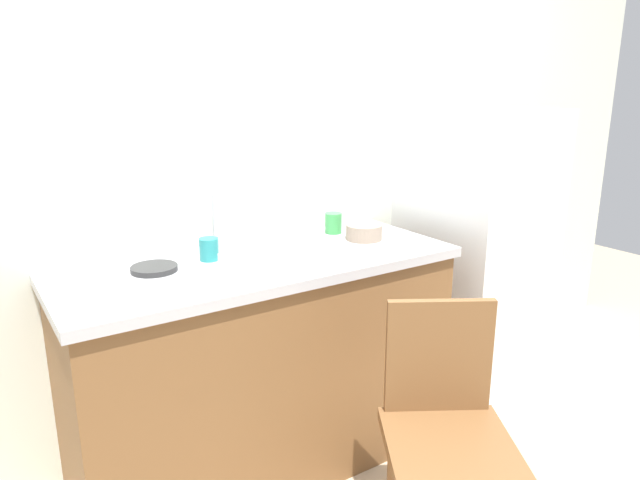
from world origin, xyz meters
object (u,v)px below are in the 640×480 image
object	(u,v)px
chair	(445,427)
refrigerator	(473,255)
terracotta_bowl	(364,232)
dish_tray	(264,261)
hotplate	(154,268)
cup_green	(333,223)
cup_teal	(209,249)

from	to	relation	value
chair	refrigerator	bearing A→B (deg)	69.97
refrigerator	terracotta_bowl	size ratio (longest dim) A/B	9.19
chair	terracotta_bowl	xyz separation A→B (m)	(0.26, 0.79, 0.45)
dish_tray	hotplate	size ratio (longest dim) A/B	1.65
terracotta_bowl	dish_tray	bearing A→B (deg)	-168.76
chair	dish_tray	xyz separation A→B (m)	(-0.29, 0.68, 0.44)
hotplate	terracotta_bowl	bearing A→B (deg)	-4.15
dish_tray	hotplate	xyz separation A→B (m)	(-0.36, 0.18, -0.02)
chair	terracotta_bowl	world-z (taller)	terracotta_bowl
hotplate	chair	bearing A→B (deg)	-52.71
hotplate	cup_green	bearing A→B (deg)	6.58
hotplate	cup_teal	distance (m)	0.23
cup_teal	dish_tray	bearing A→B (deg)	-55.32
dish_tray	terracotta_bowl	bearing A→B (deg)	11.24
refrigerator	cup_green	size ratio (longest dim) A/B	15.68
refrigerator	cup_teal	size ratio (longest dim) A/B	16.70
refrigerator	hotplate	xyz separation A→B (m)	(-1.59, 0.09, 0.19)
terracotta_bowl	cup_teal	world-z (taller)	cup_teal
refrigerator	cup_teal	world-z (taller)	refrigerator
chair	terracotta_bowl	bearing A→B (deg)	102.55
cup_green	terracotta_bowl	bearing A→B (deg)	-73.58
hotplate	cup_teal	world-z (taller)	cup_teal
terracotta_bowl	cup_teal	distance (m)	0.70
dish_tray	terracotta_bowl	world-z (taller)	terracotta_bowl
terracotta_bowl	hotplate	bearing A→B (deg)	175.85
cup_teal	cup_green	distance (m)	0.65
terracotta_bowl	cup_green	xyz separation A→B (m)	(-0.05, 0.17, 0.01)
dish_tray	cup_green	size ratio (longest dim) A/B	3.00
cup_green	hotplate	bearing A→B (deg)	-173.42
refrigerator	terracotta_bowl	bearing A→B (deg)	177.92
dish_tray	terracotta_bowl	size ratio (longest dim) A/B	1.76
chair	cup_teal	size ratio (longest dim) A/B	10.15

